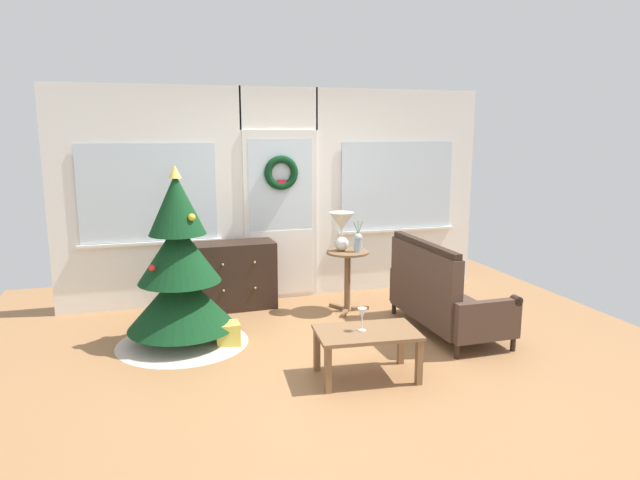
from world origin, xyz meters
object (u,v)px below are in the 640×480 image
christmas_tree (180,279)px  dresser_cabinet (236,275)px  settee_sofa (440,297)px  coffee_table (367,338)px  table_lamp (342,226)px  gift_box (228,334)px  flower_vase (358,242)px  side_table (347,269)px  wine_glass (362,314)px

christmas_tree → dresser_cabinet: bearing=55.7°
christmas_tree → dresser_cabinet: christmas_tree is taller
settee_sofa → coffee_table: size_ratio=1.69×
table_lamp → coffee_table: table_lamp is taller
settee_sofa → gift_box: bearing=173.8°
table_lamp → coffee_table: bearing=-102.0°
dresser_cabinet → gift_box: 1.24m
christmas_tree → gift_box: (0.41, -0.19, -0.53)m
flower_vase → dresser_cabinet: bearing=156.8°
coffee_table → side_table: bearing=75.8°
side_table → flower_vase: bearing=-31.0°
christmas_tree → flower_vase: bearing=12.3°
table_lamp → side_table: bearing=-33.7°
settee_sofa → dresser_cabinet: bearing=143.0°
christmas_tree → flower_vase: (1.98, 0.43, 0.18)m
christmas_tree → settee_sofa: size_ratio=1.16×
coffee_table → gift_box: size_ratio=3.89×
side_table → gift_box: size_ratio=3.11×
coffee_table → gift_box: coffee_table is taller
wine_glass → table_lamp: bearing=76.7°
christmas_tree → wine_glass: bearing=-41.5°
side_table → table_lamp: (-0.06, 0.04, 0.49)m
table_lamp → gift_box: table_lamp is taller
table_lamp → christmas_tree: bearing=-163.7°
gift_box → side_table: bearing=25.1°
christmas_tree → wine_glass: christmas_tree is taller
settee_sofa → table_lamp: table_lamp is taller
settee_sofa → flower_vase: flower_vase is taller
table_lamp → flower_vase: size_ratio=1.26×
dresser_cabinet → coffee_table: dresser_cabinet is taller
dresser_cabinet → wine_glass: dresser_cabinet is taller
side_table → wine_glass: side_table is taller
side_table → table_lamp: bearing=146.3°
christmas_tree → side_table: 1.94m
christmas_tree → table_lamp: 1.92m
coffee_table → table_lamp: bearing=78.0°
christmas_tree → flower_vase: size_ratio=4.94×
settee_sofa → gift_box: (-2.14, 0.23, -0.26)m
wine_glass → gift_box: wine_glass is taller
settee_sofa → side_table: size_ratio=2.11×
christmas_tree → wine_glass: 1.87m
wine_glass → flower_vase: bearing=70.9°
christmas_tree → flower_vase: 2.03m
flower_vase → settee_sofa: bearing=-56.0°
christmas_tree → side_table: size_ratio=2.46×
dresser_cabinet → settee_sofa: settee_sofa is taller
gift_box → coffee_table: bearing=-46.0°
christmas_tree → wine_glass: (1.40, -1.24, -0.09)m
flower_vase → table_lamp: bearing=148.0°
settee_sofa → christmas_tree: bearing=170.5°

